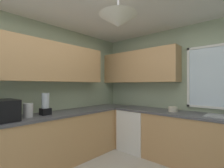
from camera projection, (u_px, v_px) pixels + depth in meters
name	position (u px, v px, depth m)	size (l,w,h in m)	color
room_shell	(120.00, 62.00, 2.44)	(3.65, 3.92, 2.60)	#9EAD8E
counter_run_left	(53.00, 140.00, 2.82)	(0.65, 3.53, 0.90)	tan
counter_run_back	(185.00, 138.00, 2.89)	(2.74, 0.65, 0.90)	tan
dishwasher	(136.00, 130.00, 3.54)	(0.60, 0.60, 0.85)	white
microwave	(1.00, 110.00, 2.25)	(0.48, 0.36, 0.29)	black
kettle	(28.00, 110.00, 2.50)	(0.14, 0.14, 0.21)	#B7B7BC
bowl	(173.00, 109.00, 3.03)	(0.16, 0.16, 0.09)	beige
blender_appliance	(45.00, 105.00, 2.72)	(0.15, 0.15, 0.36)	black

